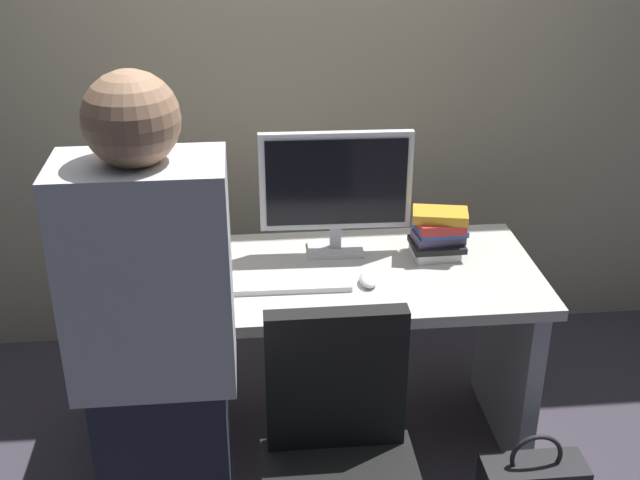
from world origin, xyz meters
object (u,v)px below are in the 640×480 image
Objects in this scene: person_at_desk at (158,378)px; mouse at (368,280)px; monitor at (336,186)px; cup_near_keyboard at (203,277)px; keyboard at (287,283)px; book_stack at (438,233)px; desk at (319,326)px.

person_at_desk is 0.91m from mouse.
person_at_desk reaches higher than monitor.
keyboard is at bearing -0.35° from cup_near_keyboard.
cup_near_keyboard is (-0.47, -0.24, -0.21)m from monitor.
cup_near_keyboard is (-0.55, 0.02, 0.03)m from mouse.
person_at_desk reaches higher than book_stack.
monitor reaches higher than cup_near_keyboard.
person_at_desk is 1.07m from monitor.
cup_near_keyboard is 0.42× the size of book_stack.
keyboard is at bearing -144.53° from desk.
monitor is at bearing 57.93° from person_at_desk.
monitor reaches higher than book_stack.
monitor is 2.54× the size of book_stack.
cup_near_keyboard is (-0.28, 0.00, 0.03)m from keyboard.
desk is at bearing 11.42° from cup_near_keyboard.
monitor is at bearing 52.58° from keyboard.
desk is 0.51m from monitor.
cup_near_keyboard is at bearing 177.84° from mouse.
keyboard is 0.59m from book_stack.
mouse is at bearing -2.16° from cup_near_keyboard.
cup_near_keyboard is at bearing -168.35° from book_stack.
person_at_desk is 0.66m from cup_near_keyboard.
desk is at bearing -168.16° from book_stack.
monitor reaches higher than mouse.
desk is 0.27m from keyboard.
desk is 0.55m from book_stack.
desk is 0.30m from mouse.
keyboard is 4.81× the size of cup_near_keyboard.
book_stack is at bearing 34.39° from mouse.
book_stack reaches higher than keyboard.
mouse is 1.12× the size of cup_near_keyboard.
mouse is at bearing -2.99° from keyboard.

